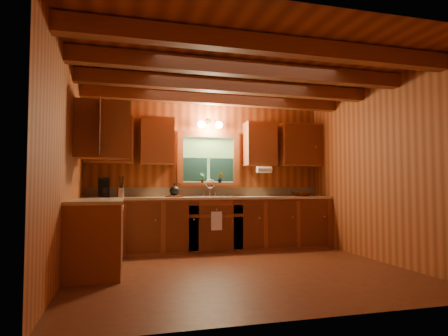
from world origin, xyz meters
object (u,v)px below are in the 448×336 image
sink (212,199)px  wicker_basket (302,194)px  cutting_board (174,196)px  coffee_maker (104,188)px

sink → wicker_basket: (1.66, -0.03, 0.09)m
wicker_basket → cutting_board: bearing=-179.8°
coffee_maker → wicker_basket: (3.43, -0.07, -0.11)m
coffee_maker → cutting_board: 1.13m
sink → cutting_board: (-0.65, -0.04, 0.06)m
wicker_basket → sink: bearing=179.0°
cutting_board → coffee_maker: bearing=176.9°
sink → coffee_maker: 1.77m
sink → coffee_maker: coffee_maker is taller
coffee_maker → wicker_basket: size_ratio=0.87×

